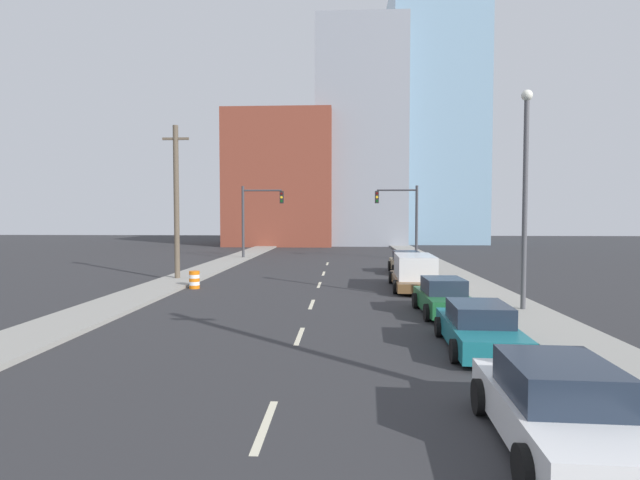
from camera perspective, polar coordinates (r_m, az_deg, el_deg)
sidewalk_left at (r=50.77m, az=-8.41°, el=-1.63°), size 2.62×96.58×0.16m
sidewalk_right at (r=50.27m, az=10.94°, el=-1.69°), size 2.62×96.58×0.16m
lane_stripe_at_8m at (r=9.98m, az=-6.29°, el=-20.30°), size 0.16×2.40×0.01m
lane_stripe_at_15m at (r=16.56m, az=-2.36°, el=-10.90°), size 0.16×2.40×0.01m
lane_stripe_at_21m at (r=22.30m, az=-0.95°, el=-7.35°), size 0.16×2.40×0.01m
lane_stripe_at_27m at (r=28.49m, az=-0.09°, el=-5.15°), size 0.16×2.40×0.01m
lane_stripe_at_32m at (r=34.09m, az=0.41°, el=-3.85°), size 0.16×2.40×0.01m
lane_stripe_at_40m at (r=41.09m, az=0.85°, el=-2.72°), size 0.16×2.40×0.01m
building_brick_left at (r=70.76m, az=-4.23°, el=6.69°), size 14.00×16.00×17.61m
building_office_center at (r=74.88m, az=4.57°, el=11.17°), size 12.00×20.00×29.84m
building_glass_right at (r=80.52m, az=12.56°, el=13.37°), size 13.00×20.00×37.74m
traffic_signal_left at (r=45.91m, az=-7.55°, el=3.14°), size 3.85×0.35×6.66m
traffic_signal_right at (r=45.46m, az=9.72°, el=3.13°), size 3.85×0.35×6.66m
utility_pole_left_mid at (r=31.37m, az=-16.09°, el=4.25°), size 1.60×0.32×9.36m
traffic_barrel at (r=27.85m, az=-14.16°, el=-4.43°), size 0.56×0.56×0.95m
street_lamp at (r=21.66m, az=22.41°, el=5.78°), size 0.44×0.44×8.92m
sedan_white at (r=9.64m, az=25.54°, el=-17.03°), size 2.28×4.66×1.50m
sedan_teal at (r=15.56m, az=17.69°, el=-9.57°), size 2.25×4.79×1.36m
sedan_green at (r=20.55m, az=13.92°, el=-6.43°), size 2.07×4.28×1.45m
box_truck_brown at (r=27.25m, az=10.73°, el=-3.67°), size 2.62×6.36×1.85m
sedan_tan at (r=34.93m, az=9.79°, el=-2.59°), size 2.19×4.41×1.51m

